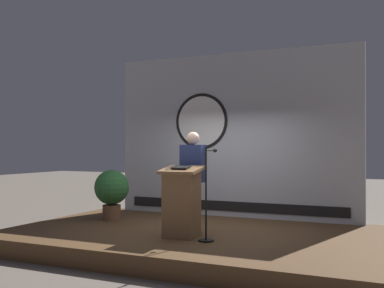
{
  "coord_description": "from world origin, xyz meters",
  "views": [
    {
      "loc": [
        3.32,
        -7.34,
        1.74
      ],
      "look_at": [
        0.02,
        -0.2,
        1.8
      ],
      "focal_mm": 43.65,
      "sensor_mm": 36.0,
      "label": 1
    }
  ],
  "objects": [
    {
      "name": "microphone_stand",
      "position": [
        0.51,
        -0.7,
        0.81
      ],
      "size": [
        0.24,
        0.53,
        1.45
      ],
      "color": "black",
      "rests_on": "stage_platform"
    },
    {
      "name": "speaker_person",
      "position": [
        -0.0,
        -0.12,
        1.17
      ],
      "size": [
        0.4,
        0.26,
        1.71
      ],
      "color": "black",
      "rests_on": "stage_platform"
    },
    {
      "name": "banner_display",
      "position": [
        -0.02,
        1.85,
        2.0
      ],
      "size": [
        5.24,
        0.12,
        3.41
      ],
      "color": "#B2B7C1",
      "rests_on": "stage_platform"
    },
    {
      "name": "podium",
      "position": [
        0.02,
        -0.6,
        0.87
      ],
      "size": [
        0.64,
        0.5,
        1.15
      ],
      "color": "olive",
      "rests_on": "stage_platform"
    },
    {
      "name": "potted_plant",
      "position": [
        -2.02,
        0.4,
        0.9
      ],
      "size": [
        0.69,
        0.69,
        0.99
      ],
      "color": "brown",
      "rests_on": "stage_platform"
    },
    {
      "name": "stage_platform",
      "position": [
        0.0,
        0.0,
        0.15
      ],
      "size": [
        6.4,
        4.0,
        0.3
      ],
      "primitive_type": "cube",
      "color": "brown",
      "rests_on": "ground"
    },
    {
      "name": "ground_plane",
      "position": [
        0.0,
        0.0,
        0.0
      ],
      "size": [
        40.0,
        40.0,
        0.0
      ],
      "primitive_type": "plane",
      "color": "#6B6056"
    }
  ]
}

